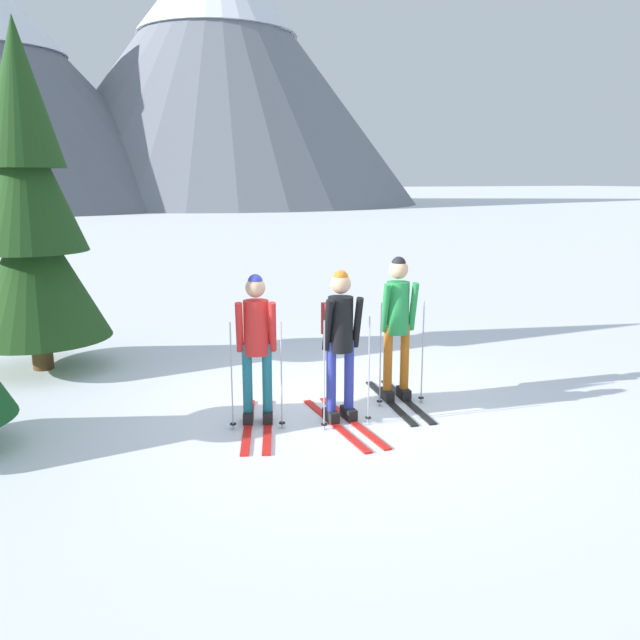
# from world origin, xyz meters

# --- Properties ---
(ground_plane) EXTENTS (400.00, 400.00, 0.00)m
(ground_plane) POSITION_xyz_m (0.00, 0.00, 0.00)
(ground_plane) COLOR white
(skier_in_red) EXTENTS (0.84, 1.66, 1.70)m
(skier_in_red) POSITION_xyz_m (-0.92, 0.05, 0.93)
(skier_in_red) COLOR red
(skier_in_red) RESTS_ON ground
(skier_in_black) EXTENTS (0.61, 1.71, 1.73)m
(skier_in_black) POSITION_xyz_m (-0.04, -0.24, 0.98)
(skier_in_black) COLOR red
(skier_in_black) RESTS_ON ground
(skier_in_green) EXTENTS (0.60, 1.69, 1.80)m
(skier_in_green) POSITION_xyz_m (0.91, 0.14, 1.00)
(skier_in_green) COLOR black
(skier_in_green) RESTS_ON ground
(pine_tree_mid) EXTENTS (2.00, 2.00, 4.82)m
(pine_tree_mid) POSITION_xyz_m (-3.13, 3.34, 2.20)
(pine_tree_mid) COLOR #51381E
(pine_tree_mid) RESTS_ON ground
(mountain_ridge_distant) EXTENTS (63.71, 43.82, 28.19)m
(mountain_ridge_distant) POSITION_xyz_m (7.31, 65.11, 13.22)
(mountain_ridge_distant) COLOR slate
(mountain_ridge_distant) RESTS_ON ground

